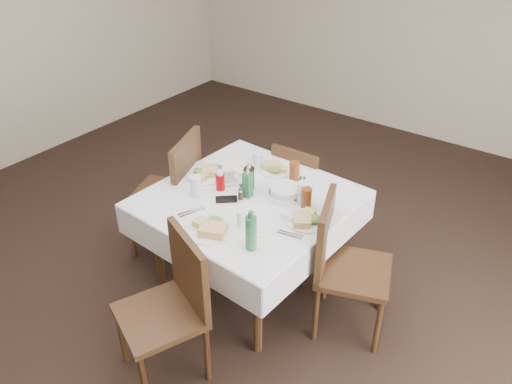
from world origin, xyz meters
TOP-DOWN VIEW (x-y plane):
  - ground_plane at (0.00, 0.00)m, footprint 7.00×7.00m
  - room_shell at (0.00, 0.00)m, footprint 6.04×7.04m
  - dining_table at (0.15, 0.24)m, footprint 1.34×1.34m
  - chair_north at (0.13, 0.95)m, footprint 0.41×0.41m
  - chair_south at (0.25, -0.62)m, footprint 0.59×0.59m
  - chair_east at (0.86, 0.27)m, footprint 0.58×0.58m
  - chair_west at (-0.56, 0.23)m, footprint 0.61×0.61m
  - meal_north at (0.10, 0.64)m, footprint 0.24×0.24m
  - meal_south at (0.20, -0.21)m, footprint 0.31×0.31m
  - meal_east at (0.62, 0.22)m, footprint 0.27×0.27m
  - meal_west at (-0.27, 0.28)m, footprint 0.27×0.27m
  - side_plate_a at (-0.07, 0.52)m, footprint 0.16×0.16m
  - side_plate_b at (0.45, -0.02)m, footprint 0.16×0.16m
  - water_n at (-0.03, 0.59)m, footprint 0.07×0.07m
  - water_s at (0.33, -0.06)m, footprint 0.07×0.07m
  - water_e at (0.48, 0.40)m, footprint 0.08×0.08m
  - water_w at (-0.15, 0.04)m, footprint 0.08×0.08m
  - iced_tea_a at (0.29, 0.59)m, footprint 0.07×0.07m
  - iced_tea_b at (0.53, 0.36)m, footprint 0.07×0.07m
  - bread_basket at (0.35, 0.39)m, footprint 0.23×0.23m
  - oil_cruet_dark at (0.09, 0.32)m, footprint 0.05×0.05m
  - oil_cruet_green at (0.14, 0.24)m, footprint 0.06×0.06m
  - ketchup_bottle at (-0.07, 0.21)m, footprint 0.06×0.06m
  - salt_shaker at (0.10, 0.23)m, footprint 0.04×0.04m
  - pepper_shaker at (0.12, 0.19)m, footprint 0.03×0.03m
  - coffee_mug at (-0.09, 0.32)m, footprint 0.16×0.15m
  - sunglasses at (0.06, 0.11)m, footprint 0.14×0.13m
  - green_bottle at (0.49, -0.20)m, footprint 0.07×0.07m
  - sugar_caddy at (0.52, 0.17)m, footprint 0.10×0.06m
  - cutlery_n at (0.35, 0.61)m, footprint 0.11×0.17m
  - cutlery_s at (-0.04, -0.13)m, footprint 0.11×0.19m
  - cutlery_e at (0.61, 0.04)m, footprint 0.17×0.07m
  - cutlery_w at (-0.23, 0.44)m, footprint 0.16×0.04m

SIDE VIEW (x-z plane):
  - ground_plane at x=0.00m, z-range 0.00..0.00m
  - chair_north at x=0.13m, z-range 0.06..0.91m
  - chair_south at x=0.25m, z-range 0.07..1.02m
  - chair_east at x=0.86m, z-range 0.07..1.03m
  - chair_west at x=-0.56m, z-range 0.07..1.09m
  - dining_table at x=0.15m, z-range 0.30..1.06m
  - cutlery_w at x=-0.23m, z-range 0.76..0.77m
  - cutlery_e at x=0.61m, z-range 0.76..0.77m
  - cutlery_n at x=0.35m, z-range 0.76..0.77m
  - cutlery_s at x=-0.04m, z-range 0.76..0.77m
  - side_plate_b at x=0.45m, z-range 0.76..0.77m
  - side_plate_a at x=-0.07m, z-range 0.76..0.77m
  - sunglasses at x=0.06m, z-range 0.76..0.79m
  - meal_north at x=0.10m, z-range 0.76..0.81m
  - meal_west at x=-0.27m, z-range 0.76..0.81m
  - meal_east at x=0.62m, z-range 0.76..0.81m
  - sugar_caddy at x=0.52m, z-range 0.76..0.81m
  - meal_south at x=0.20m, z-range 0.75..0.82m
  - bread_basket at x=0.35m, z-range 0.76..0.84m
  - pepper_shaker at x=0.12m, z-range 0.76..0.84m
  - salt_shaker at x=0.10m, z-range 0.76..0.84m
  - coffee_mug at x=-0.09m, z-range 0.76..0.86m
  - water_s at x=0.33m, z-range 0.76..0.88m
  - ketchup_bottle at x=-0.07m, z-range 0.76..0.90m
  - water_n at x=-0.03m, z-range 0.76..0.89m
  - iced_tea_b at x=0.53m, z-range 0.76..0.91m
  - water_e at x=0.48m, z-range 0.76..0.91m
  - water_w at x=-0.15m, z-range 0.76..0.91m
  - iced_tea_a at x=0.29m, z-range 0.76..0.92m
  - oil_cruet_dark at x=0.09m, z-range 0.75..0.97m
  - oil_cruet_green at x=0.14m, z-range 0.75..0.98m
  - green_bottle at x=0.49m, z-range 0.75..1.00m
  - room_shell at x=0.00m, z-range 0.31..3.11m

